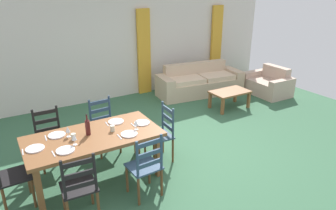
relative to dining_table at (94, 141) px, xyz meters
The scene contains 32 objects.
ground_plane 1.71m from the dining_table, ahead, with size 9.60×9.60×0.02m, color #366344.
wall_far 3.76m from the dining_table, 64.95° to the left, with size 9.60×0.16×2.70m, color silver.
curtain_panel_left 4.06m from the dining_table, 52.78° to the left, with size 0.35×0.08×2.20m, color gold.
curtain_panel_right 5.83m from the dining_table, 33.57° to the left, with size 0.35×0.08×2.20m, color gold.
dining_table is the anchor object (origin of this frame).
dining_chair_near_left 0.86m from the dining_table, 120.93° to the right, with size 0.45×0.43×0.96m.
dining_chair_near_right 0.88m from the dining_table, 57.27° to the right, with size 0.44×0.42×0.96m.
dining_chair_far_left 0.94m from the dining_table, 121.32° to the left, with size 0.42×0.40×0.96m.
dining_chair_far_right 0.90m from the dining_table, 61.53° to the left, with size 0.45×0.43×0.96m.
dining_chair_head_west 1.15m from the dining_table, behind, with size 0.41×0.43×0.96m.
dining_chair_head_east 1.15m from the dining_table, ahead, with size 0.42×0.44×0.96m.
dinner_plate_near_left 0.52m from the dining_table, 150.95° to the right, with size 0.24×0.24×0.02m, color white.
fork_near_left 0.66m from the dining_table, 157.38° to the right, with size 0.02×0.17×0.01m, color silver.
dinner_plate_near_right 0.52m from the dining_table, 29.05° to the right, with size 0.24×0.24×0.02m, color white.
fork_near_right 0.40m from the dining_table, 39.81° to the right, with size 0.02×0.17×0.01m, color silver.
dinner_plate_far_left 0.52m from the dining_table, 150.95° to the left, with size 0.24×0.24×0.02m, color white.
fork_far_left 0.66m from the dining_table, 157.38° to the left, with size 0.02×0.17×0.01m, color silver.
dinner_plate_far_right 0.52m from the dining_table, 29.05° to the left, with size 0.24×0.24×0.02m, color white.
fork_far_right 0.40m from the dining_table, 39.81° to the left, with size 0.02×0.17×0.01m, color silver.
dinner_plate_head_west 0.79m from the dining_table, behind, with size 0.24×0.24×0.02m, color white.
fork_head_west 0.93m from the dining_table, behind, with size 0.02×0.17×0.01m, color silver.
dinner_plate_head_east 0.79m from the dining_table, ahead, with size 0.24×0.24×0.02m, color white.
fork_head_east 0.64m from the dining_table, ahead, with size 0.02×0.17×0.01m, color silver.
wine_bottle 0.22m from the dining_table, 132.99° to the left, with size 0.07×0.07×0.32m.
wine_glass_near_left 0.39m from the dining_table, 153.02° to the right, with size 0.06×0.06×0.16m.
wine_glass_near_right 0.66m from the dining_table, 14.52° to the right, with size 0.06×0.06×0.16m.
wine_glass_far_left 0.39m from the dining_table, 157.68° to the left, with size 0.06×0.06×0.16m.
coffee_cup_primary 0.32m from the dining_table, ahead, with size 0.07×0.07×0.09m, color beige.
coffee_cup_secondary 0.30m from the dining_table, behind, with size 0.07×0.07×0.09m, color beige.
couch 4.38m from the dining_table, 33.34° to the left, with size 2.36×1.08×0.80m.
coffee_table 3.86m from the dining_table, 17.96° to the left, with size 0.90×0.56×0.42m.
armchair_upholstered 5.47m from the dining_table, 15.25° to the left, with size 0.82×1.18×0.72m.
Camera 1 is at (-2.66, -3.96, 2.77)m, focal length 32.77 mm.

